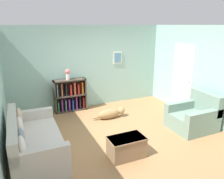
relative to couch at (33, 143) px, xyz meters
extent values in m
plane|color=#997047|center=(1.99, 0.18, -0.34)|extent=(14.00, 14.00, 0.00)
cube|color=#93BCB2|center=(1.99, 2.43, 0.96)|extent=(5.60, 0.10, 2.60)
cube|color=silver|center=(2.99, 2.37, 1.21)|extent=(0.32, 0.02, 0.40)
cube|color=#568EAD|center=(2.99, 2.36, 1.21)|extent=(0.24, 0.01, 0.32)
cube|color=#93BCB2|center=(4.54, 0.18, 0.96)|extent=(0.10, 5.00, 2.60)
cube|color=white|center=(4.48, 0.88, 0.69)|extent=(0.02, 0.84, 2.05)
sphere|color=tan|center=(4.45, 0.53, 0.66)|extent=(0.05, 0.05, 0.05)
cube|color=beige|center=(0.07, 0.00, -0.10)|extent=(0.95, 1.96, 0.47)
cube|color=beige|center=(-0.33, 0.00, 0.35)|extent=(0.16, 1.96, 0.43)
cube|color=beige|center=(0.07, -0.90, 0.24)|extent=(0.95, 0.16, 0.22)
cube|color=beige|center=(0.07, 0.90, 0.24)|extent=(0.95, 0.16, 0.22)
ellipsoid|color=beige|center=(-0.21, -0.69, 0.33)|extent=(0.14, 0.40, 0.40)
ellipsoid|color=slate|center=(-0.21, -0.23, 0.30)|extent=(0.14, 0.33, 0.33)
ellipsoid|color=beige|center=(-0.21, 0.23, 0.32)|extent=(0.14, 0.37, 0.37)
ellipsoid|color=tan|center=(-0.21, 0.68, 0.33)|extent=(0.14, 0.40, 0.40)
cube|color=#42382D|center=(0.83, 2.22, 0.17)|extent=(0.04, 0.30, 1.01)
cube|color=#42382D|center=(1.77, 2.22, 0.17)|extent=(0.04, 0.30, 1.01)
cube|color=#42382D|center=(1.30, 2.36, 0.17)|extent=(0.98, 0.02, 1.01)
cube|color=#42382D|center=(1.30, 2.22, -0.32)|extent=(0.98, 0.30, 0.04)
cube|color=#42382D|center=(1.30, 2.22, 0.17)|extent=(0.98, 0.30, 0.04)
cube|color=#42382D|center=(1.30, 2.22, 0.65)|extent=(0.98, 0.30, 0.04)
cube|color=#287A3D|center=(0.90, 2.21, -0.15)|extent=(0.03, 0.22, 0.34)
cube|color=#60939E|center=(0.90, 2.21, 0.38)|extent=(0.03, 0.22, 0.39)
cube|color=#7A2D84|center=(1.01, 2.21, -0.12)|extent=(0.04, 0.22, 0.40)
cube|color=brown|center=(1.04, 2.21, 0.39)|extent=(0.04, 0.22, 0.40)
cube|color=#60939E|center=(1.13, 2.21, -0.14)|extent=(0.03, 0.22, 0.36)
cube|color=black|center=(1.16, 2.21, 0.35)|extent=(0.03, 0.22, 0.33)
cube|color=#7A2D84|center=(1.23, 2.21, -0.13)|extent=(0.04, 0.22, 0.38)
cube|color=#B22823|center=(1.31, 2.21, 0.35)|extent=(0.04, 0.22, 0.33)
cube|color=#234C9E|center=(1.34, 2.21, -0.15)|extent=(0.03, 0.22, 0.34)
cube|color=brown|center=(1.43, 2.21, 0.39)|extent=(0.05, 0.22, 0.40)
cube|color=#7A2D84|center=(1.46, 2.21, -0.10)|extent=(0.03, 0.22, 0.43)
cube|color=#B22823|center=(1.55, 2.21, 0.35)|extent=(0.04, 0.22, 0.33)
cube|color=black|center=(1.58, 2.21, -0.14)|extent=(0.03, 0.22, 0.36)
cube|color=orange|center=(1.68, 2.21, 0.38)|extent=(0.03, 0.22, 0.38)
cube|color=#B22823|center=(1.69, 2.21, -0.12)|extent=(0.03, 0.22, 0.39)
cube|color=gray|center=(3.85, -0.29, -0.14)|extent=(1.05, 0.95, 0.40)
cube|color=gray|center=(4.28, -0.29, 0.33)|extent=(0.18, 0.95, 0.53)
cube|color=gray|center=(3.85, -0.68, 0.18)|extent=(1.05, 0.18, 0.22)
cube|color=gray|center=(3.85, 0.09, 0.18)|extent=(1.05, 0.18, 0.22)
cube|color=#846647|center=(1.73, -0.73, -0.12)|extent=(0.72, 0.43, 0.43)
cube|color=#8F6E4D|center=(1.73, -0.73, 0.08)|extent=(0.75, 0.45, 0.03)
ellipsoid|color=#9E7A4C|center=(2.14, 1.16, -0.20)|extent=(0.68, 0.25, 0.28)
sphere|color=#9E7A4C|center=(2.54, 1.16, -0.15)|extent=(0.22, 0.22, 0.22)
ellipsoid|color=#9E7A4C|center=(1.75, 1.20, -0.27)|extent=(0.20, 0.05, 0.05)
cylinder|color=silver|center=(1.26, 2.22, 0.76)|extent=(0.12, 0.12, 0.19)
sphere|color=#E06B70|center=(1.26, 2.22, 0.92)|extent=(0.15, 0.15, 0.15)
camera|label=1|loc=(-0.14, -4.19, 2.27)|focal=35.00mm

